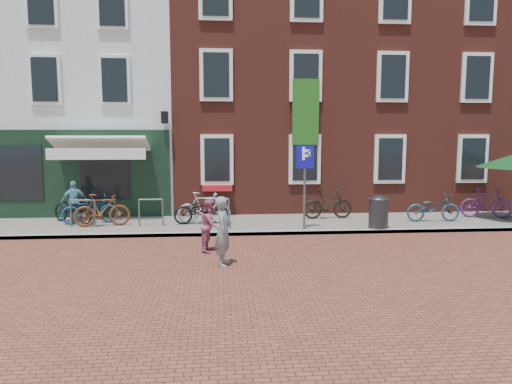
{
  "coord_description": "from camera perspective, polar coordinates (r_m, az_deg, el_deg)",
  "views": [
    {
      "loc": [
        0.54,
        -13.05,
        2.82
      ],
      "look_at": [
        1.64,
        0.65,
        1.16
      ],
      "focal_mm": 33.1,
      "sensor_mm": 36.0,
      "label": 1
    }
  ],
  "objects": [
    {
      "name": "ground",
      "position": [
        13.36,
        -6.82,
        -5.37
      ],
      "size": [
        80.0,
        80.0,
        0.0
      ],
      "primitive_type": "plane",
      "color": "brown"
    },
    {
      "name": "woman",
      "position": [
        10.26,
        -3.94,
        -4.75
      ],
      "size": [
        0.45,
        0.6,
        1.51
      ],
      "primitive_type": "imported",
      "rotation": [
        0.0,
        0.0,
        1.41
      ],
      "color": "slate",
      "rests_on": "ground"
    },
    {
      "name": "bicycle_5",
      "position": [
        15.62,
        8.67,
        -1.41
      ],
      "size": [
        1.66,
        0.54,
        0.98
      ],
      "primitive_type": "imported",
      "rotation": [
        0.0,
        0.0,
        1.62
      ],
      "color": "black",
      "rests_on": "sidewalk"
    },
    {
      "name": "bicycle_4",
      "position": [
        14.68,
        -6.65,
        -2.1
      ],
      "size": [
        1.76,
        0.87,
        0.89
      ],
      "primitive_type": "imported",
      "rotation": [
        0.0,
        0.0,
        1.74
      ],
      "color": "black",
      "rests_on": "sidewalk"
    },
    {
      "name": "litter_bin",
      "position": [
        14.31,
        14.59,
        -2.14
      ],
      "size": [
        0.56,
        0.56,
        1.03
      ],
      "color": "#2E2D2F",
      "rests_on": "sidewalk"
    },
    {
      "name": "boy",
      "position": [
        11.58,
        -5.55,
        -4.02
      ],
      "size": [
        0.6,
        0.71,
        1.28
      ],
      "primitive_type": "imported",
      "rotation": [
        0.0,
        0.0,
        1.36
      ],
      "color": "#9F4965",
      "rests_on": "ground"
    },
    {
      "name": "bicycle_7",
      "position": [
        17.37,
        26.05,
        -1.2
      ],
      "size": [
        1.7,
        0.83,
        0.98
      ],
      "primitive_type": "imported",
      "rotation": [
        0.0,
        0.0,
        1.34
      ],
      "color": "#4F2152",
      "rests_on": "sidewalk"
    },
    {
      "name": "parking_sign",
      "position": [
        13.67,
        5.92,
        2.36
      ],
      "size": [
        0.5,
        0.08,
        2.43
      ],
      "color": "#4C4C4F",
      "rests_on": "sidewalk"
    },
    {
      "name": "sidewalk",
      "position": [
        14.81,
        -2.73,
        -3.91
      ],
      "size": [
        24.0,
        3.0,
        0.1
      ],
      "primitive_type": "cube",
      "color": "slate",
      "rests_on": "ground"
    },
    {
      "name": "building_brick_mid",
      "position": [
        20.22,
        -0.43,
        13.06
      ],
      "size": [
        6.0,
        8.0,
        10.0
      ],
      "primitive_type": "cube",
      "color": "maroon",
      "rests_on": "ground"
    },
    {
      "name": "bicycle_0",
      "position": [
        15.76,
        -21.25,
        -1.9
      ],
      "size": [
        1.73,
        1.43,
        0.89
      ],
      "primitive_type": "imported",
      "rotation": [
        0.0,
        0.0,
        0.98
      ],
      "color": "black",
      "rests_on": "sidewalk"
    },
    {
      "name": "bicycle_3",
      "position": [
        14.67,
        -6.27,
        -1.91
      ],
      "size": [
        1.67,
        0.57,
        0.98
      ],
      "primitive_type": "imported",
      "rotation": [
        0.0,
        0.0,
        1.64
      ],
      "color": "#ACACAE",
      "rests_on": "sidewalk"
    },
    {
      "name": "bicycle_1",
      "position": [
        14.87,
        -18.11,
        -2.09
      ],
      "size": [
        1.69,
        0.72,
        0.98
      ],
      "primitive_type": "imported",
      "rotation": [
        0.0,
        0.0,
        1.73
      ],
      "color": "#602B15",
      "rests_on": "sidewalk"
    },
    {
      "name": "building_stucco",
      "position": [
        20.86,
        -20.36,
        11.07
      ],
      "size": [
        8.0,
        8.0,
        9.0
      ],
      "primitive_type": "cube",
      "color": "silver",
      "rests_on": "ground"
    },
    {
      "name": "building_brick_right",
      "position": [
        21.5,
        16.13,
        12.42
      ],
      "size": [
        6.0,
        8.0,
        10.0
      ],
      "primitive_type": "cube",
      "color": "maroon",
      "rests_on": "ground"
    },
    {
      "name": "bicycle_6",
      "position": [
        15.95,
        20.62,
        -1.78
      ],
      "size": [
        1.71,
        0.64,
        0.89
      ],
      "primitive_type": "imported",
      "rotation": [
        0.0,
        0.0,
        1.54
      ],
      "color": "#194052",
      "rests_on": "sidewalk"
    },
    {
      "name": "bicycle_2",
      "position": [
        15.46,
        -19.43,
        -1.99
      ],
      "size": [
        1.78,
        1.0,
        0.89
      ],
      "primitive_type": "imported",
      "rotation": [
        0.0,
        0.0,
        1.83
      ],
      "color": "navy",
      "rests_on": "sidewalk"
    },
    {
      "name": "cafe_person",
      "position": [
        15.85,
        -21.09,
        -1.06
      ],
      "size": [
        0.83,
        0.51,
        1.32
      ],
      "primitive_type": "imported",
      "rotation": [
        0.0,
        0.0,
        3.4
      ],
      "color": "#61A0B4",
      "rests_on": "sidewalk"
    }
  ]
}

